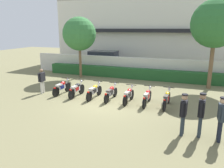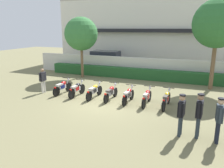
{
  "view_description": "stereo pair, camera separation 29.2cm",
  "coord_description": "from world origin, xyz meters",
  "views": [
    {
      "loc": [
        4.32,
        -10.7,
        4.07
      ],
      "look_at": [
        0.0,
        1.01,
        0.9
      ],
      "focal_mm": 35.37,
      "sensor_mm": 36.0,
      "label": 1
    },
    {
      "loc": [
        4.59,
        -10.6,
        4.07
      ],
      "look_at": [
        0.0,
        1.01,
        0.9
      ],
      "focal_mm": 35.37,
      "sensor_mm": 36.0,
      "label": 2
    }
  ],
  "objects": [
    {
      "name": "ground",
      "position": [
        0.0,
        0.0,
        0.0
      ],
      "size": [
        60.0,
        60.0,
        0.0
      ],
      "primitive_type": "plane",
      "color": "olive"
    },
    {
      "name": "building",
      "position": [
        0.0,
        14.61,
        3.63
      ],
      "size": [
        20.88,
        6.5,
        7.27
      ],
      "color": "silver",
      "rests_on": "ground"
    },
    {
      "name": "compound_wall",
      "position": [
        0.0,
        7.44,
        0.83
      ],
      "size": [
        19.84,
        0.3,
        1.66
      ],
      "primitive_type": "cube",
      "color": "silver",
      "rests_on": "ground"
    },
    {
      "name": "hedge_row",
      "position": [
        0.0,
        6.74,
        0.43
      ],
      "size": [
        15.87,
        0.7,
        0.86
      ],
      "primitive_type": "cube",
      "color": "#235628",
      "rests_on": "ground"
    },
    {
      "name": "parked_car",
      "position": [
        -3.89,
        9.53,
        0.94
      ],
      "size": [
        4.56,
        2.2,
        1.89
      ],
      "rotation": [
        0.0,
        0.0,
        0.03
      ],
      "color": "navy",
      "rests_on": "ground"
    },
    {
      "name": "tree_near_inspector",
      "position": [
        -4.5,
        5.56,
        3.6
      ],
      "size": [
        2.71,
        2.71,
        4.97
      ],
      "color": "brown",
      "rests_on": "ground"
    },
    {
      "name": "tree_far_side",
      "position": [
        5.5,
        5.48,
        4.33
      ],
      "size": [
        3.15,
        3.15,
        5.93
      ],
      "color": "brown",
      "rests_on": "ground"
    },
    {
      "name": "motorcycle_in_row_0",
      "position": [
        -3.3,
        0.79,
        0.44
      ],
      "size": [
        0.6,
        1.85,
        0.95
      ],
      "rotation": [
        0.0,
        0.0,
        1.51
      ],
      "color": "black",
      "rests_on": "ground"
    },
    {
      "name": "motorcycle_in_row_1",
      "position": [
        -2.17,
        0.66,
        0.45
      ],
      "size": [
        0.6,
        1.83,
        0.97
      ],
      "rotation": [
        0.0,
        0.0,
        1.56
      ],
      "color": "black",
      "rests_on": "ground"
    },
    {
      "name": "motorcycle_in_row_2",
      "position": [
        -1.03,
        0.73,
        0.44
      ],
      "size": [
        0.6,
        1.93,
        0.95
      ],
      "rotation": [
        0.0,
        0.0,
        1.54
      ],
      "color": "black",
      "rests_on": "ground"
    },
    {
      "name": "motorcycle_in_row_3",
      "position": [
        0.02,
        0.76,
        0.44
      ],
      "size": [
        0.6,
        1.91,
        0.94
      ],
      "rotation": [
        0.0,
        0.0,
        1.55
      ],
      "color": "black",
      "rests_on": "ground"
    },
    {
      "name": "motorcycle_in_row_4",
      "position": [
        1.12,
        0.65,
        0.44
      ],
      "size": [
        0.6,
        1.8,
        0.95
      ],
      "rotation": [
        0.0,
        0.0,
        1.54
      ],
      "color": "black",
      "rests_on": "ground"
    },
    {
      "name": "motorcycle_in_row_5",
      "position": [
        2.16,
        0.69,
        0.45
      ],
      "size": [
        0.6,
        1.92,
        0.96
      ],
      "rotation": [
        0.0,
        0.0,
        1.56
      ],
      "color": "black",
      "rests_on": "ground"
    },
    {
      "name": "motorcycle_in_row_6",
      "position": [
        3.2,
        0.66,
        0.46
      ],
      "size": [
        0.6,
        1.95,
        0.98
      ],
      "rotation": [
        0.0,
        0.0,
        1.52
      ],
      "color": "black",
      "rests_on": "ground"
    },
    {
      "name": "inspector_person",
      "position": [
        -4.57,
        0.53,
        0.93
      ],
      "size": [
        0.22,
        0.65,
        1.59
      ],
      "color": "silver",
      "rests_on": "ground"
    },
    {
      "name": "officer_0",
      "position": [
        4.15,
        -2.32,
        0.98
      ],
      "size": [
        0.27,
        0.66,
        1.67
      ],
      "rotation": [
        0.0,
        0.0,
        3.04
      ],
      "color": "#28333D",
      "rests_on": "ground"
    },
    {
      "name": "officer_1",
      "position": [
        4.79,
        -2.22,
        1.04
      ],
      "size": [
        0.27,
        0.68,
        1.74
      ],
      "rotation": [
        0.0,
        0.0,
        3.04
      ],
      "color": "#28333D",
      "rests_on": "ground"
    },
    {
      "name": "officer_2",
      "position": [
        5.46,
        -2.37,
        1.01
      ],
      "size": [
        0.24,
        0.68,
        1.7
      ],
      "rotation": [
        0.0,
        0.0,
        3.16
      ],
      "color": "black",
      "rests_on": "ground"
    }
  ]
}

